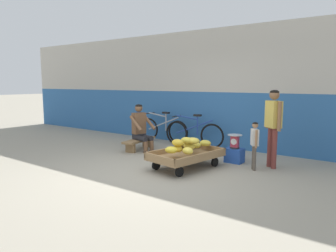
# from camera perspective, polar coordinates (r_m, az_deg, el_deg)

# --- Properties ---
(ground_plane) EXTENTS (80.00, 80.00, 0.00)m
(ground_plane) POSITION_cam_1_polar(r_m,az_deg,el_deg) (5.91, -3.38, -8.57)
(ground_plane) COLOR gray
(back_wall) EXTENTS (16.00, 0.30, 3.03)m
(back_wall) POSITION_cam_1_polar(r_m,az_deg,el_deg) (8.30, 10.37, 6.67)
(back_wall) COLOR #2D609E
(back_wall) RESTS_ON ground
(banana_cart) EXTENTS (1.09, 1.57, 0.36)m
(banana_cart) POSITION_cam_1_polar(r_m,az_deg,el_deg) (6.22, 3.28, -5.46)
(banana_cart) COLOR #99754C
(banana_cart) RESTS_ON ground
(banana_pile) EXTENTS (0.73, 1.30, 0.26)m
(banana_pile) POSITION_cam_1_polar(r_m,az_deg,el_deg) (6.25, 3.64, -3.29)
(banana_pile) COLOR yellow
(banana_pile) RESTS_ON banana_cart
(low_bench) EXTENTS (0.46, 1.13, 0.27)m
(low_bench) POSITION_cam_1_polar(r_m,az_deg,el_deg) (7.94, -5.23, -2.85)
(low_bench) COLOR olive
(low_bench) RESTS_ON ground
(vendor_seated) EXTENTS (0.73, 0.57, 1.14)m
(vendor_seated) POSITION_cam_1_polar(r_m,az_deg,el_deg) (7.81, -4.89, -0.29)
(vendor_seated) COLOR brown
(vendor_seated) RESTS_ON ground
(plastic_crate) EXTENTS (0.36, 0.28, 0.30)m
(plastic_crate) POSITION_cam_1_polar(r_m,az_deg,el_deg) (6.82, 11.89, -5.21)
(plastic_crate) COLOR #234CA8
(plastic_crate) RESTS_ON ground
(weighing_scale) EXTENTS (0.30, 0.30, 0.29)m
(weighing_scale) POSITION_cam_1_polar(r_m,az_deg,el_deg) (6.75, 11.96, -2.70)
(weighing_scale) COLOR #28282D
(weighing_scale) RESTS_ON plastic_crate
(bicycle_near_left) EXTENTS (1.66, 0.48, 0.86)m
(bicycle_near_left) POSITION_cam_1_polar(r_m,az_deg,el_deg) (8.96, -0.92, -0.60)
(bicycle_near_left) COLOR black
(bicycle_near_left) RESTS_ON ground
(bicycle_far_left) EXTENTS (1.65, 0.48, 0.86)m
(bicycle_far_left) POSITION_cam_1_polar(r_m,az_deg,el_deg) (8.29, 4.65, -1.31)
(bicycle_far_left) COLOR black
(bicycle_far_left) RESTS_ON ground
(customer_adult) EXTENTS (0.39, 0.36, 1.53)m
(customer_adult) POSITION_cam_1_polar(r_m,az_deg,el_deg) (6.46, 18.48, 1.06)
(customer_adult) COLOR brown
(customer_adult) RESTS_ON ground
(customer_child) EXTENTS (0.21, 0.25, 0.93)m
(customer_child) POSITION_cam_1_polar(r_m,az_deg,el_deg) (6.24, 15.37, -2.56)
(customer_child) COLOR brown
(customer_child) RESTS_ON ground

